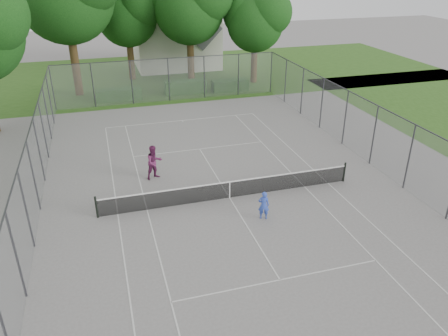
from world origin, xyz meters
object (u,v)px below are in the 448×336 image
object	(u,v)px
tennis_net	(230,189)
girl_player	(264,205)
house	(175,26)
woman_player	(154,162)

from	to	relation	value
tennis_net	girl_player	xyz separation A→B (m)	(0.94, -2.22, 0.18)
house	girl_player	bearing A→B (deg)	-93.68
tennis_net	woman_player	xyz separation A→B (m)	(-3.24, 3.24, 0.43)
house	tennis_net	bearing A→B (deg)	-95.79
tennis_net	house	bearing A→B (deg)	84.21
girl_player	woman_player	distance (m)	6.88
tennis_net	girl_player	distance (m)	2.41
girl_player	woman_player	size ratio (longest dim) A/B	0.73
house	girl_player	size ratio (longest dim) A/B	7.67
girl_player	woman_player	bearing A→B (deg)	-32.84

